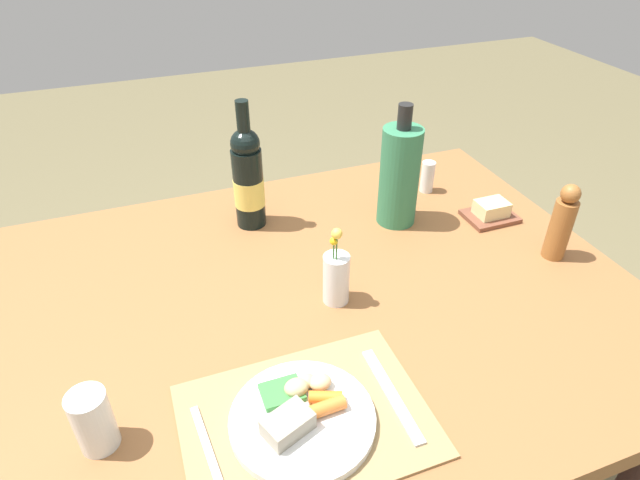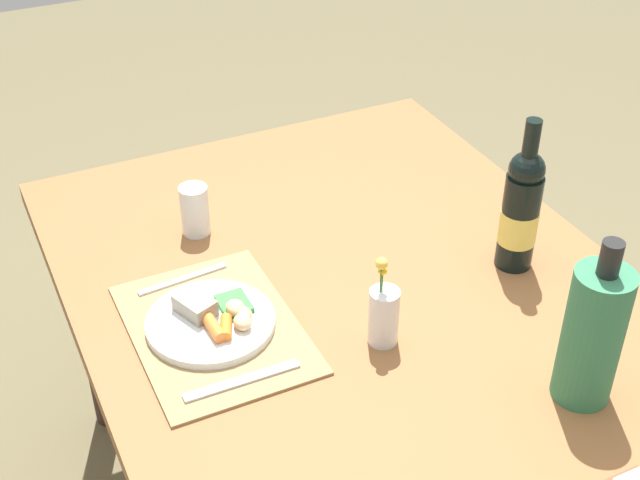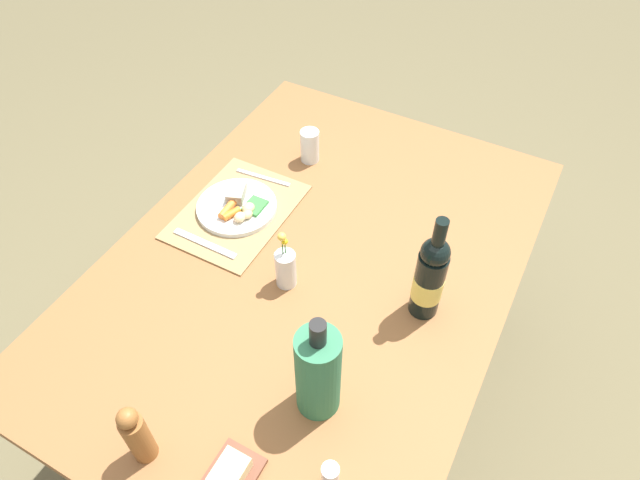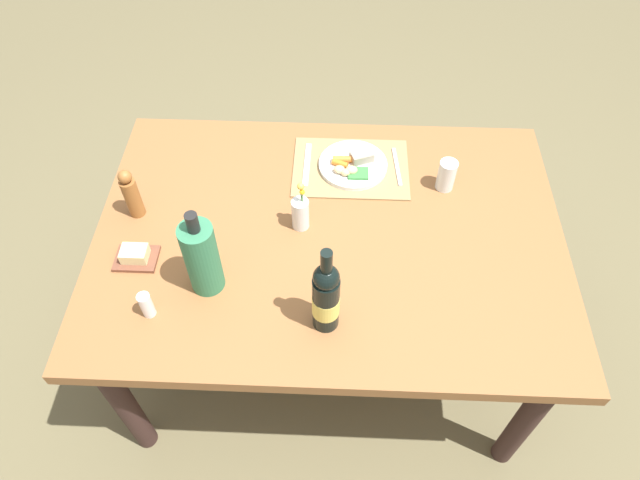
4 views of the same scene
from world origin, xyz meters
The scene contains 12 objects.
dining_table centered at (0.00, 0.00, 0.64)m, with size 1.51×1.06×0.73m.
placemat centered at (-0.07, -0.29, 0.73)m, with size 0.41×0.30×0.01m, color #987B4F.
dinner_plate centered at (-0.07, -0.29, 0.75)m, with size 0.24×0.24×0.05m.
fork centered at (-0.23, -0.30, 0.74)m, with size 0.01×0.19×0.01m, color silver.
knife centered at (0.09, -0.30, 0.74)m, with size 0.02×0.21×0.01m, color silver.
cooler_bottle centered at (0.36, 0.21, 0.86)m, with size 0.10×0.10×0.31m.
salt_shaker centered at (0.51, 0.32, 0.77)m, with size 0.04×0.04×0.09m, color white.
flower_vase centered at (0.09, -0.03, 0.79)m, with size 0.06×0.06×0.19m.
butter_dish centered at (0.59, 0.13, 0.75)m, with size 0.13×0.10×0.05m.
water_tumbler centered at (-0.39, -0.22, 0.78)m, with size 0.06×0.06×0.11m.
wine_bottle centered at (0.00, 0.33, 0.86)m, with size 0.08×0.08×0.33m.
pepper_mill centered at (0.63, -0.06, 0.82)m, with size 0.05×0.05×0.19m.
Camera 1 is at (-0.24, -0.83, 1.49)m, focal length 30.05 mm.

